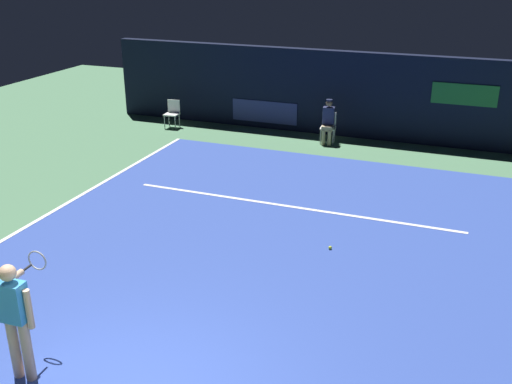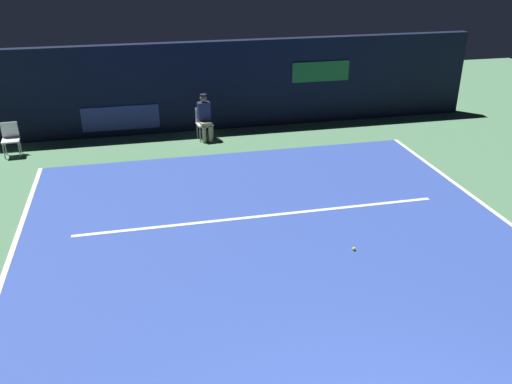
{
  "view_description": "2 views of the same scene",
  "coord_description": "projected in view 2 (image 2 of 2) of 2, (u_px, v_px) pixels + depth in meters",
  "views": [
    {
      "loc": [
        3.73,
        -5.04,
        5.38
      ],
      "look_at": [
        -0.39,
        5.64,
        0.76
      ],
      "focal_mm": 42.04,
      "sensor_mm": 36.0,
      "label": 1
    },
    {
      "loc": [
        -2.34,
        -2.94,
        5.27
      ],
      "look_at": [
        -0.22,
        6.42,
        0.78
      ],
      "focal_mm": 38.14,
      "sensor_mm": 36.0,
      "label": 2
    }
  ],
  "objects": [
    {
      "name": "ground_plane",
      "position": [
        289.0,
        269.0,
        9.53
      ],
      "size": [
        31.03,
        31.03,
        0.0
      ],
      "primitive_type": "plane",
      "color": "#4C7A56"
    },
    {
      "name": "line_service",
      "position": [
        262.0,
        216.0,
        11.32
      ],
      "size": [
        7.63,
        0.1,
        0.01
      ],
      "primitive_type": "cube",
      "color": "white",
      "rests_on": "court_surface"
    },
    {
      "name": "back_wall",
      "position": [
        215.0,
        86.0,
        16.1
      ],
      "size": [
        16.08,
        0.33,
        2.6
      ],
      "color": "black",
      "rests_on": "ground"
    },
    {
      "name": "line_judge_on_chair",
      "position": [
        205.0,
        117.0,
        15.38
      ],
      "size": [
        0.48,
        0.56,
        1.32
      ],
      "color": "white",
      "rests_on": "ground"
    },
    {
      "name": "tennis_ball",
      "position": [
        354.0,
        249.0,
        10.07
      ],
      "size": [
        0.07,
        0.07,
        0.07
      ],
      "primitive_type": "sphere",
      "color": "#CCE033",
      "rests_on": "court_surface"
    },
    {
      "name": "court_surface",
      "position": [
        289.0,
        269.0,
        9.53
      ],
      "size": [
        9.78,
        11.58,
        0.01
      ],
      "primitive_type": "cube",
      "color": "#2D479E",
      "rests_on": "ground"
    },
    {
      "name": "courtside_chair_near",
      "position": [
        10.0,
        137.0,
        14.33
      ],
      "size": [
        0.47,
        0.45,
        0.88
      ],
      "color": "white",
      "rests_on": "ground"
    }
  ]
}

